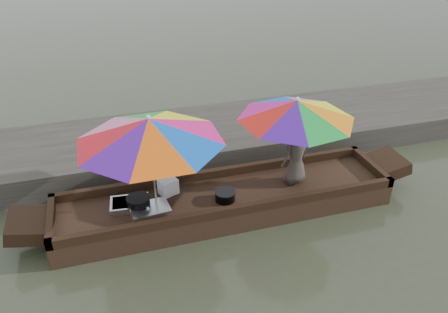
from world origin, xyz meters
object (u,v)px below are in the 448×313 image
object	(u,v)px
supply_bag	(168,187)
umbrella_bow	(153,163)
cooking_pot	(138,203)
tray_crayfish	(130,204)
boat_hull	(226,203)
vendor	(296,155)
charcoal_grill	(225,196)
tray_scallop	(150,209)
umbrella_stern	(294,143)

from	to	relation	value
supply_bag	umbrella_bow	distance (m)	0.75
cooking_pot	tray_crayfish	size ratio (longest dim) A/B	0.62
boat_hull	tray_crayfish	xyz separation A→B (m)	(-1.52, 0.12, 0.22)
cooking_pot	umbrella_bow	bearing A→B (deg)	-8.30
vendor	tray_crayfish	bearing A→B (deg)	-20.73
boat_hull	charcoal_grill	distance (m)	0.30
cooking_pot	charcoal_grill	bearing A→B (deg)	-8.00
tray_scallop	charcoal_grill	world-z (taller)	charcoal_grill
boat_hull	cooking_pot	world-z (taller)	cooking_pot
boat_hull	supply_bag	size ratio (longest dim) A/B	19.47
tray_crayfish	tray_scallop	bearing A→B (deg)	-35.50
tray_crayfish	supply_bag	xyz separation A→B (m)	(0.64, 0.17, 0.09)
vendor	charcoal_grill	bearing A→B (deg)	-10.84
tray_crayfish	umbrella_bow	distance (m)	0.84
tray_scallop	supply_bag	distance (m)	0.53
charcoal_grill	vendor	bearing A→B (deg)	8.08
tray_scallop	umbrella_bow	bearing A→B (deg)	36.59
boat_hull	supply_bag	distance (m)	0.98
cooking_pot	tray_scallop	xyz separation A→B (m)	(0.16, -0.12, -0.07)
umbrella_bow	umbrella_stern	world-z (taller)	same
vendor	umbrella_stern	world-z (taller)	umbrella_stern
tray_scallop	umbrella_bow	xyz separation A→B (m)	(0.11, 0.09, 0.74)
cooking_pot	umbrella_bow	size ratio (longest dim) A/B	0.17
tray_scallop	supply_bag	size ratio (longest dim) A/B	2.10
tray_crayfish	umbrella_stern	size ratio (longest dim) A/B	0.32
tray_scallop	vendor	bearing A→B (deg)	2.72
cooking_pot	charcoal_grill	world-z (taller)	cooking_pot
umbrella_stern	charcoal_grill	bearing A→B (deg)	-172.86
cooking_pot	vendor	distance (m)	2.64
supply_bag	cooking_pot	bearing A→B (deg)	-153.99
cooking_pot	umbrella_bow	distance (m)	0.73
tray_crayfish	supply_bag	bearing A→B (deg)	15.04
cooking_pot	supply_bag	xyz separation A→B (m)	(0.51, 0.25, 0.03)
supply_bag	vendor	world-z (taller)	vendor
vendor	umbrella_stern	size ratio (longest dim) A/B	0.57
boat_hull	umbrella_stern	xyz separation A→B (m)	(1.13, 0.00, 0.95)
charcoal_grill	umbrella_bow	xyz separation A→B (m)	(-1.07, 0.15, 0.70)
charcoal_grill	umbrella_stern	distance (m)	1.39
charcoal_grill	umbrella_stern	world-z (taller)	umbrella_stern
cooking_pot	supply_bag	distance (m)	0.57
tray_scallop	charcoal_grill	size ratio (longest dim) A/B	1.87
boat_hull	charcoal_grill	bearing A→B (deg)	-110.61
supply_bag	umbrella_bow	bearing A→B (deg)	-129.95
umbrella_bow	boat_hull	bearing A→B (deg)	0.00
charcoal_grill	umbrella_bow	size ratio (longest dim) A/B	0.14
supply_bag	vendor	bearing A→B (deg)	-7.05
cooking_pot	supply_bag	world-z (taller)	supply_bag
charcoal_grill	supply_bag	xyz separation A→B (m)	(-0.83, 0.44, 0.06)
cooking_pot	tray_crayfish	distance (m)	0.16
tray_crayfish	vendor	size ratio (longest dim) A/B	0.56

